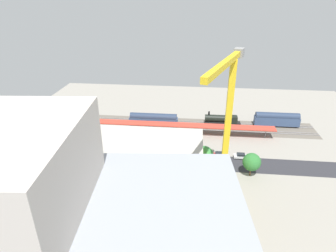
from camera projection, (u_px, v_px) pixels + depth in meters
name	position (u px, v px, depth m)	size (l,w,h in m)	color
ground_plane	(194.00, 154.00, 95.50)	(151.71, 151.71, 0.00)	gray
rail_bed	(195.00, 126.00, 115.95)	(94.82, 14.36, 0.01)	#665E54
street_asphalt	(194.00, 162.00, 91.26)	(94.82, 9.00, 0.01)	#2D2D33
track_rails	(195.00, 125.00, 115.87)	(94.82, 8.12, 0.12)	#9E9EA8
platform_canopy_near	(183.00, 125.00, 107.45)	(68.12, 4.21, 4.11)	#C63D2D
locomotive	(223.00, 120.00, 116.97)	(14.49, 3.05, 5.24)	black
passenger_coach	(277.00, 119.00, 114.48)	(17.64, 3.17, 5.87)	black
freight_coach_far	(153.00, 120.00, 113.26)	(19.24, 3.11, 6.08)	black
parked_car_0	(241.00, 156.00, 93.02)	(4.58, 1.92, 1.71)	black
parked_car_1	(219.00, 155.00, 93.80)	(4.32, 2.04, 1.70)	black
parked_car_2	(199.00, 154.00, 94.19)	(4.09, 2.02, 1.79)	black
parked_car_3	(180.00, 153.00, 94.61)	(4.54, 1.73, 1.70)	black
construction_building	(126.00, 171.00, 73.73)	(38.60, 22.00, 14.62)	yellow
construction_roof_slab	(124.00, 146.00, 70.53)	(39.20, 22.60, 0.40)	#B7B2A8
tower_crane	(226.00, 123.00, 64.57)	(10.00, 25.25, 38.09)	gray
box_truck_0	(109.00, 157.00, 90.61)	(9.41, 2.69, 3.44)	black
street_tree_0	(111.00, 153.00, 88.08)	(4.76, 4.76, 6.61)	brown
street_tree_1	(150.00, 156.00, 85.46)	(4.49, 4.49, 6.93)	brown
street_tree_2	(204.00, 155.00, 84.20)	(5.71, 5.71, 8.42)	brown
street_tree_3	(252.00, 162.00, 82.71)	(5.29, 5.29, 7.26)	brown
traffic_light	(227.00, 145.00, 92.56)	(0.50, 0.36, 6.64)	#333333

